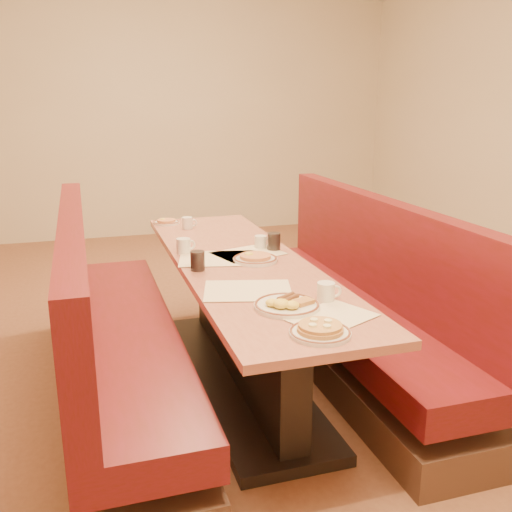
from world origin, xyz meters
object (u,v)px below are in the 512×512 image
object	(u,v)px
diner_table	(242,323)
coffee_mug_a	(327,291)
eggs_plate	(287,305)
soda_tumbler_mid	(274,242)
pancake_plate	(320,331)
coffee_mug_b	(184,246)
coffee_mug_d	(188,223)
booth_right	(356,312)
booth_left	(112,341)
coffee_mug_c	(261,242)
soda_tumbler_near	(198,261)

from	to	relation	value
diner_table	coffee_mug_a	xyz separation A→B (m)	(0.19, -0.74, 0.42)
eggs_plate	soda_tumbler_mid	world-z (taller)	soda_tumbler_mid
pancake_plate	coffee_mug_b	xyz separation A→B (m)	(-0.28, 1.34, 0.03)
diner_table	coffee_mug_b	bearing A→B (deg)	137.24
diner_table	coffee_mug_d	xyz separation A→B (m)	(-0.13, 0.89, 0.42)
diner_table	booth_right	size ratio (longest dim) A/B	1.00
booth_left	booth_right	world-z (taller)	same
diner_table	eggs_plate	world-z (taller)	eggs_plate
diner_table	eggs_plate	size ratio (longest dim) A/B	8.71
pancake_plate	coffee_mug_b	bearing A→B (deg)	101.83
booth_left	eggs_plate	distance (m)	1.13
eggs_plate	coffee_mug_a	bearing A→B (deg)	10.72
pancake_plate	coffee_mug_b	world-z (taller)	coffee_mug_b
eggs_plate	coffee_mug_b	world-z (taller)	coffee_mug_b
coffee_mug_a	coffee_mug_c	size ratio (longest dim) A/B	1.14
diner_table	coffee_mug_b	size ratio (longest dim) A/B	21.49
coffee_mug_b	coffee_mug_a	bearing A→B (deg)	-76.85
coffee_mug_b	soda_tumbler_mid	xyz separation A→B (m)	(0.52, -0.10, 0.01)
eggs_plate	coffee_mug_b	bearing A→B (deg)	104.01
diner_table	booth_left	distance (m)	0.73
coffee_mug_b	soda_tumbler_mid	bearing A→B (deg)	-22.03
coffee_mug_a	eggs_plate	bearing A→B (deg)	-160.47
pancake_plate	soda_tumbler_near	world-z (taller)	soda_tumbler_near
pancake_plate	coffee_mug_b	distance (m)	1.37
booth_left	coffee_mug_b	size ratio (longest dim) A/B	21.49
pancake_plate	coffee_mug_c	xyz separation A→B (m)	(0.18, 1.32, 0.02)
coffee_mug_a	coffee_mug_d	xyz separation A→B (m)	(-0.32, 1.63, -0.00)
booth_left	coffee_mug_c	size ratio (longest dim) A/B	25.34
soda_tumbler_near	coffee_mug_a	bearing A→B (deg)	-54.25
diner_table	pancake_plate	xyz separation A→B (m)	(0.00, -1.09, 0.39)
diner_table	soda_tumbler_mid	world-z (taller)	soda_tumbler_mid
diner_table	soda_tumbler_near	xyz separation A→B (m)	(-0.27, -0.11, 0.43)
booth_left	eggs_plate	world-z (taller)	booth_left
coffee_mug_c	soda_tumbler_near	bearing A→B (deg)	-120.35
soda_tumbler_mid	coffee_mug_a	bearing A→B (deg)	-93.90
diner_table	eggs_plate	xyz separation A→B (m)	(-0.02, -0.78, 0.39)
eggs_plate	coffee_mug_a	world-z (taller)	coffee_mug_a
coffee_mug_a	soda_tumbler_near	distance (m)	0.78
booth_left	coffee_mug_c	world-z (taller)	booth_left
eggs_plate	coffee_mug_d	xyz separation A→B (m)	(-0.12, 1.67, 0.02)
booth_left	coffee_mug_a	bearing A→B (deg)	-38.93
diner_table	booth_left	bearing A→B (deg)	180.00
eggs_plate	coffee_mug_c	xyz separation A→B (m)	(0.21, 1.01, 0.02)
diner_table	pancake_plate	distance (m)	1.16
booth_right	soda_tumbler_near	world-z (taller)	booth_right
pancake_plate	coffee_mug_c	size ratio (longest dim) A/B	2.43
coffee_mug_c	soda_tumbler_mid	size ratio (longest dim) A/B	0.93
booth_right	pancake_plate	size ratio (longest dim) A/B	10.43
diner_table	pancake_plate	bearing A→B (deg)	-89.75
diner_table	booth_left	size ratio (longest dim) A/B	1.00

